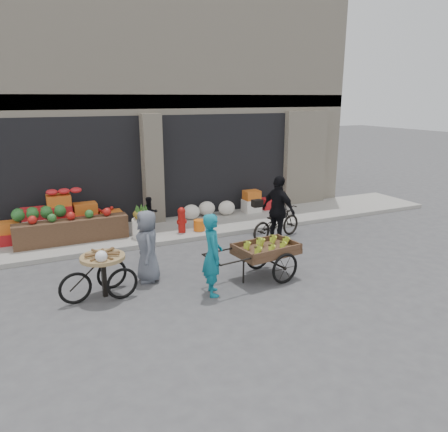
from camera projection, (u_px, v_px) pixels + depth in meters
name	position (u px, v px, depth m)	size (l,w,h in m)	color
ground	(226.00, 287.00, 8.85)	(80.00, 80.00, 0.00)	#424244
sidewalk	(164.00, 231.00, 12.40)	(18.00, 2.20, 0.12)	gray
building	(125.00, 108.00, 14.96)	(14.00, 6.45, 7.00)	beige
fruit_display	(69.00, 217.00, 11.46)	(3.10, 1.12, 1.24)	red
pineapple_bin	(142.00, 228.00, 11.57)	(0.52, 0.52, 0.50)	silver
fire_hydrant	(182.00, 219.00, 11.95)	(0.22, 0.22, 0.71)	#A5140F
orange_bucket	(199.00, 225.00, 12.18)	(0.32, 0.32, 0.30)	orange
right_bay_goods	(236.00, 205.00, 13.92)	(3.35, 0.60, 0.70)	silver
seated_person	(150.00, 213.00, 12.21)	(0.45, 0.35, 0.93)	black
banana_cart	(264.00, 248.00, 9.14)	(2.29, 1.14, 0.92)	brown
vendor_woman	(213.00, 255.00, 8.35)	(0.59, 0.39, 1.63)	#106C80
tricycle_cart	(103.00, 269.00, 8.29)	(1.45, 0.95, 0.95)	#9E7F51
vendor_grey	(148.00, 246.00, 8.99)	(0.74, 0.48, 1.52)	slate
bicycle	(276.00, 223.00, 11.78)	(0.60, 1.72, 0.90)	black
cyclist	(279.00, 210.00, 11.23)	(1.06, 0.44, 1.81)	black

